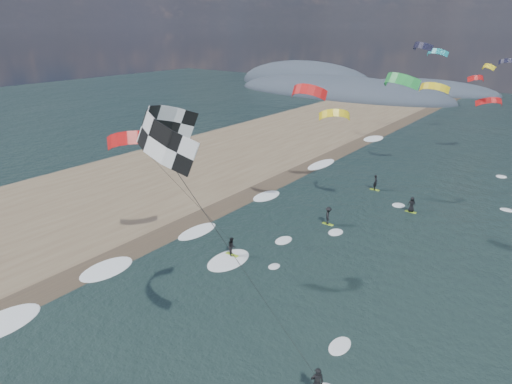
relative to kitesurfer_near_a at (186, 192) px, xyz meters
The scene contains 8 objects.
sand_strip 32.81m from the kitesurfer_near_a, 161.16° to the left, with size 26.00×240.00×0.00m, color brown.
wet_sand_strip 22.96m from the kitesurfer_near_a, 149.73° to the left, with size 3.00×240.00×0.00m, color #382D23.
coastal_hills 119.26m from the kitesurfer_near_a, 114.78° to the left, with size 80.00×41.00×15.00m.
kitesurfer_near_a is the anchor object (origin of this frame).
kitesurfer_near_b 15.84m from the kitesurfer_near_a, 142.21° to the left, with size 6.79×9.15×11.82m.
far_kitesurfers 30.52m from the kitesurfer_near_a, 99.82° to the left, with size 6.56×12.52×1.83m.
bg_kite_field 52.16m from the kitesurfer_near_a, 95.79° to the left, with size 14.38×70.24×8.54m.
shoreline_surf 24.59m from the kitesurfer_near_a, 137.04° to the left, with size 2.40×79.40×0.11m.
Camera 1 is at (15.74, -9.79, 17.69)m, focal length 30.00 mm.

